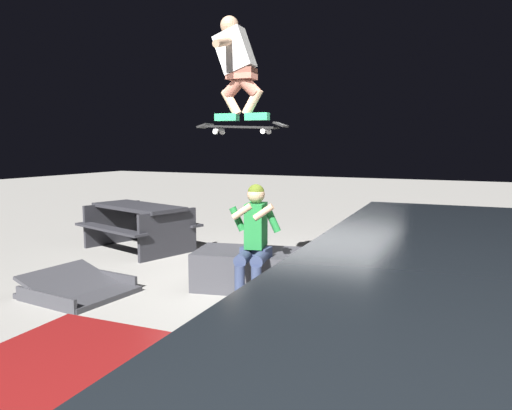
% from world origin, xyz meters
% --- Properties ---
extents(ground_plane, '(40.00, 40.00, 0.00)m').
position_xyz_m(ground_plane, '(0.00, 0.00, 0.00)').
color(ground_plane, gray).
extents(ledge_box_main, '(1.73, 1.07, 0.46)m').
position_xyz_m(ledge_box_main, '(0.25, 0.18, 0.23)').
color(ledge_box_main, '#38383D').
rests_on(ledge_box_main, ground).
extents(person_sitting_on_ledge, '(0.59, 0.78, 1.30)m').
position_xyz_m(person_sitting_on_ledge, '(0.15, 0.59, 0.72)').
color(person_sitting_on_ledge, '#2D3856').
rests_on(person_sitting_on_ledge, ground).
extents(skateboard, '(1.03, 0.28, 0.13)m').
position_xyz_m(skateboard, '(0.32, 0.55, 1.92)').
color(skateboard, black).
extents(skater_airborne, '(0.63, 0.89, 1.12)m').
position_xyz_m(skater_airborne, '(0.38, 0.55, 2.61)').
color(skater_airborne, '#2D9E66').
extents(kicker_ramp, '(1.14, 1.07, 0.35)m').
position_xyz_m(kicker_ramp, '(2.07, 1.31, 0.06)').
color(kicker_ramp, '#38383D').
rests_on(kicker_ramp, ground).
extents(picnic_table_back, '(2.00, 1.75, 0.75)m').
position_xyz_m(picnic_table_back, '(3.00, -0.93, 0.50)').
color(picnic_table_back, '#28282D').
rests_on(picnic_table_back, ground).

